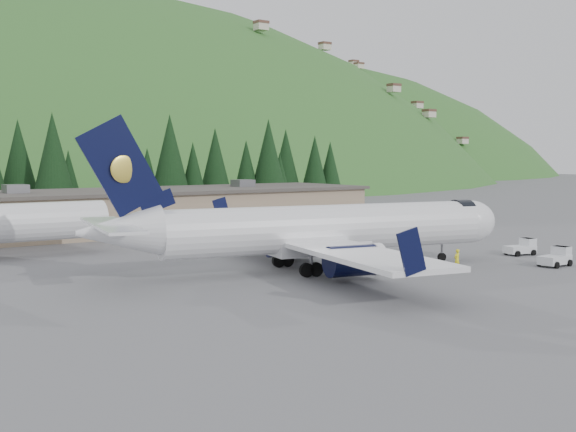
{
  "coord_description": "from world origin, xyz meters",
  "views": [
    {
      "loc": [
        -36.61,
        -45.99,
        9.27
      ],
      "look_at": [
        0.0,
        6.0,
        4.0
      ],
      "focal_mm": 45.0,
      "sensor_mm": 36.0,
      "label": 1
    }
  ],
  "objects_px": {
    "baggage_tug_a": "(556,257)",
    "baggage_tug_b": "(522,248)",
    "airliner": "(318,230)",
    "terminal_building": "(102,211)",
    "ramp_worker": "(457,260)"
  },
  "relations": [
    {
      "from": "baggage_tug_a",
      "to": "baggage_tug_b",
      "type": "relative_size",
      "value": 1.01
    },
    {
      "from": "airliner",
      "to": "terminal_building",
      "type": "bearing_deg",
      "value": 107.23
    },
    {
      "from": "baggage_tug_a",
      "to": "terminal_building",
      "type": "relative_size",
      "value": 0.04
    },
    {
      "from": "airliner",
      "to": "ramp_worker",
      "type": "bearing_deg",
      "value": -24.04
    },
    {
      "from": "airliner",
      "to": "baggage_tug_a",
      "type": "distance_m",
      "value": 20.59
    },
    {
      "from": "baggage_tug_a",
      "to": "airliner",
      "type": "bearing_deg",
      "value": 147.35
    },
    {
      "from": "baggage_tug_b",
      "to": "baggage_tug_a",
      "type": "bearing_deg",
      "value": -109.52
    },
    {
      "from": "baggage_tug_a",
      "to": "ramp_worker",
      "type": "xyz_separation_m",
      "value": [
        -8.69,
        3.27,
        0.14
      ]
    },
    {
      "from": "ramp_worker",
      "to": "baggage_tug_a",
      "type": "bearing_deg",
      "value": 155.02
    },
    {
      "from": "terminal_building",
      "to": "ramp_worker",
      "type": "distance_m",
      "value": 46.28
    },
    {
      "from": "terminal_building",
      "to": "ramp_worker",
      "type": "xyz_separation_m",
      "value": [
        13.18,
        -44.32,
        -1.75
      ]
    },
    {
      "from": "airliner",
      "to": "terminal_building",
      "type": "xyz_separation_m",
      "value": [
        -3.95,
        37.79,
        -0.64
      ]
    },
    {
      "from": "baggage_tug_b",
      "to": "terminal_building",
      "type": "distance_m",
      "value": 48.69
    },
    {
      "from": "airliner",
      "to": "baggage_tug_b",
      "type": "distance_m",
      "value": 21.83
    },
    {
      "from": "airliner",
      "to": "terminal_building",
      "type": "height_order",
      "value": "airliner"
    }
  ]
}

